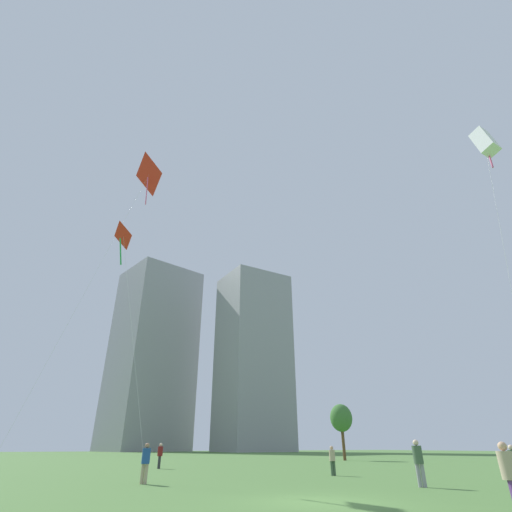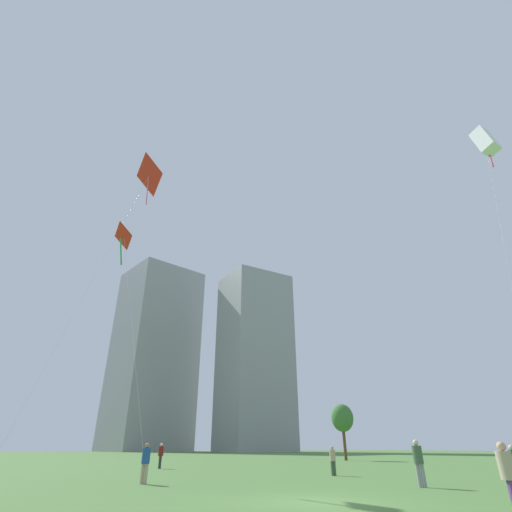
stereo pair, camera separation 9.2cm
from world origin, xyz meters
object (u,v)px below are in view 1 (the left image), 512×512
object	(u,v)px
person_standing_0	(418,459)
kite_flying_3	(485,142)
person_standing_4	(332,458)
kite_flying_4	(149,176)
distant_highrise_0	(253,357)
person_standing_1	(160,454)
kite_flying_0	(123,239)
park_tree_0	(341,418)
person_standing_3	(146,460)
person_standing_5	(509,473)
distant_highrise_1	(152,354)

from	to	relation	value
person_standing_0	kite_flying_3	distance (m)	19.68
person_standing_4	kite_flying_4	bearing A→B (deg)	141.43
person_standing_0	kite_flying_4	world-z (taller)	kite_flying_4
person_standing_4	distant_highrise_0	world-z (taller)	distant_highrise_0
person_standing_1	kite_flying_3	distance (m)	32.15
person_standing_4	kite_flying_3	bearing A→B (deg)	-48.34
kite_flying_0	park_tree_0	world-z (taller)	kite_flying_0
park_tree_0	person_standing_4	bearing A→B (deg)	-131.33
person_standing_3	kite_flying_3	world-z (taller)	kite_flying_3
distant_highrise_0	person_standing_5	bearing A→B (deg)	-117.46
person_standing_4	kite_flying_4	xyz separation A→B (m)	(-10.68, 13.87, 26.48)
kite_flying_4	distant_highrise_0	size ratio (longest dim) A/B	0.51
person_standing_1	kite_flying_0	world-z (taller)	kite_flying_0
kite_flying_3	distant_highrise_0	xyz separation A→B (m)	(38.75, 105.06, 9.00)
kite_flying_4	distant_highrise_0	distance (m)	97.44
kite_flying_0	kite_flying_3	size ratio (longest dim) A/B	0.79
person_standing_3	kite_flying_4	distance (m)	30.01
kite_flying_3	park_tree_0	bearing A→B (deg)	68.52
person_standing_0	distant_highrise_1	size ratio (longest dim) A/B	0.03
person_standing_1	distant_highrise_1	bearing A→B (deg)	20.32
person_standing_0	distant_highrise_1	xyz separation A→B (m)	(18.81, 129.40, 30.46)
person_standing_3	kite_flying_4	bearing A→B (deg)	116.50
kite_flying_0	kite_flying_4	xyz separation A→B (m)	(2.40, 7.79, 12.04)
person_standing_3	park_tree_0	xyz separation A→B (m)	(29.33, 21.00, 3.73)
person_standing_0	distant_highrise_0	world-z (taller)	distant_highrise_0
person_standing_0	person_standing_5	distance (m)	7.83
person_standing_0	person_standing_5	world-z (taller)	person_standing_0
person_standing_0	park_tree_0	world-z (taller)	park_tree_0
person_standing_1	person_standing_5	bearing A→B (deg)	-144.09
kite_flying_4	distant_highrise_0	world-z (taller)	distant_highrise_0
kite_flying_3	person_standing_3	bearing A→B (deg)	148.17
person_standing_3	person_standing_5	bearing A→B (deg)	-38.90
kite_flying_3	distant_highrise_1	world-z (taller)	distant_highrise_1
kite_flying_3	distant_highrise_1	distance (m)	133.94
person_standing_0	person_standing_4	bearing A→B (deg)	-51.90
person_standing_1	park_tree_0	distance (m)	26.60
person_standing_1	distant_highrise_0	world-z (taller)	distant_highrise_0
kite_flying_4	person_standing_3	bearing A→B (deg)	-92.05
kite_flying_3	person_standing_1	bearing A→B (deg)	118.46
kite_flying_0	distant_highrise_0	bearing A→B (deg)	56.84
distant_highrise_1	kite_flying_3	bearing A→B (deg)	-108.84
person_standing_5	person_standing_4	bearing A→B (deg)	27.84
person_standing_3	distant_highrise_1	bearing A→B (deg)	105.31
person_standing_5	kite_flying_4	xyz separation A→B (m)	(-5.14, 27.84, 26.43)
kite_flying_3	distant_highrise_0	bearing A→B (deg)	69.76
kite_flying_0	distant_highrise_0	distance (m)	106.02
person_standing_0	person_standing_1	bearing A→B (deg)	-26.65
kite_flying_4	distant_highrise_0	bearing A→B (deg)	55.51
person_standing_3	kite_flying_4	xyz separation A→B (m)	(0.51, 14.23, 26.41)
person_standing_1	park_tree_0	world-z (taller)	park_tree_0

